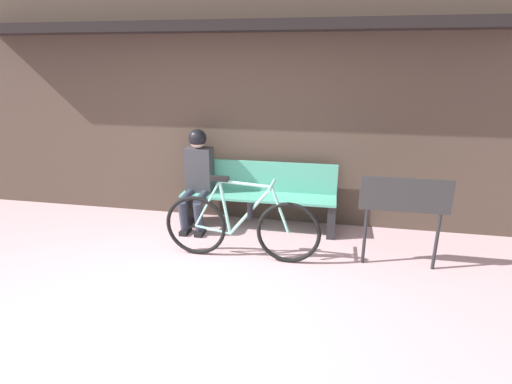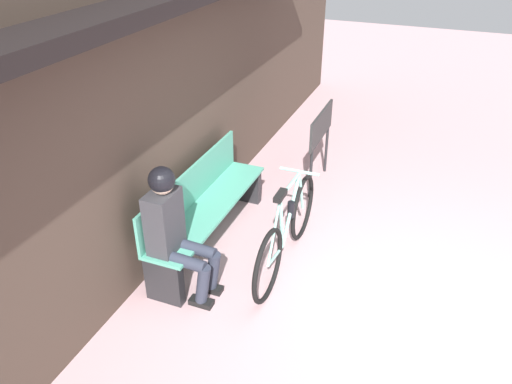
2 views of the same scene
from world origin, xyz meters
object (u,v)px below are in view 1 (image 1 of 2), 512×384
bicycle (241,226)px  signboard (405,202)px  park_bench_near (259,197)px  person_seated (197,172)px

bicycle → signboard: bearing=5.0°
park_bench_near → person_seated: person_seated is taller
park_bench_near → bicycle: bicycle is taller
park_bench_near → signboard: bearing=-24.3°
signboard → bicycle: bearing=-175.0°
park_bench_near → person_seated: 0.85m
park_bench_near → bicycle: 0.90m
bicycle → signboard: size_ratio=1.77×
bicycle → person_seated: person_seated is taller
bicycle → signboard: 1.74m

